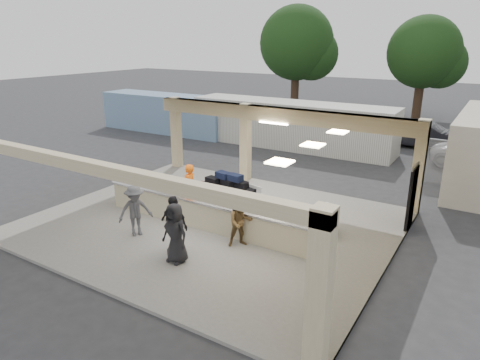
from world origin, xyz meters
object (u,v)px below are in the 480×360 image
Objects in this scene: drum_fan at (324,217)px; passenger_c at (135,211)px; baggage_counter at (204,214)px; car_dark at (424,135)px; container_white at (290,125)px; container_blue at (167,113)px; passenger_b at (174,224)px; passenger_a at (240,222)px; baggage_handler at (189,189)px; luggage_cart at (226,188)px; passenger_d at (175,233)px.

passenger_c is at bearing -106.18° from drum_fan.
car_dark is at bearing 75.21° from baggage_counter.
container_blue is at bearing -177.54° from container_white.
passenger_b reaches higher than drum_fan.
passenger_a is 0.93× the size of passenger_c.
drum_fan is 4.97m from baggage_handler.
baggage_handler is at bearing -83.29° from container_white.
container_white is at bearing 120.58° from car_dark.
drum_fan is 12.37m from container_white.
passenger_c is (-1.12, -3.63, 0.13)m from luggage_cart.
luggage_cart is 0.26× the size of container_blue.
container_blue reaches higher than passenger_c.
passenger_c is 0.17× the size of container_blue.
passenger_c is at bearing -85.59° from container_white.
baggage_handler is 15.37m from container_blue.
luggage_cart is at bearing -41.54° from container_blue.
baggage_counter is 1.73× the size of car_dark.
baggage_counter is 2.46m from passenger_d.
passenger_b is at bearing -67.96° from luggage_cart.
passenger_d is (0.43, -0.44, -0.01)m from passenger_b.
baggage_handler is 2.47m from passenger_c.
passenger_d is at bearing -75.02° from passenger_c.
passenger_d is at bearing -72.40° from baggage_counter.
car_dark reaches higher than drum_fan.
luggage_cart is 1.50× the size of passenger_c.
baggage_counter is 5.19× the size of passenger_a.
passenger_b reaches higher than car_dark.
passenger_c is (-3.27, -1.15, 0.06)m from passenger_a.
container_white is at bearing 1.77° from container_blue.
baggage_handler is at bearing 25.36° from passenger_c.
container_white reaches higher than passenger_a.
luggage_cart is (-0.38, 1.98, 0.24)m from baggage_counter.
passenger_d is 0.18× the size of container_blue.
drum_fan is 0.60× the size of passenger_d.
passenger_a is 3.47m from passenger_c.
passenger_c is at bearing 179.43° from passenger_b.
passenger_b is (0.31, -1.87, 0.41)m from baggage_counter.
baggage_handler is 3.28m from passenger_a.
container_white is (-2.26, 10.32, 0.52)m from luggage_cart.
baggage_handler is (-4.88, -0.87, 0.35)m from drum_fan.
drum_fan is at bearing -59.66° from container_white.
luggage_cart is at bearing 100.83° from baggage_counter.
baggage_counter is 16.75m from car_dark.
container_blue reaches higher than passenger_d.
car_dark is 7.96m from container_white.
luggage_cart is at bearing 163.04° from car_dark.
passenger_b is 1.01× the size of passenger_d.
passenger_c is 0.36× the size of car_dark.
drum_fan is 4.95m from passenger_d.
passenger_d reaches higher than car_dark.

